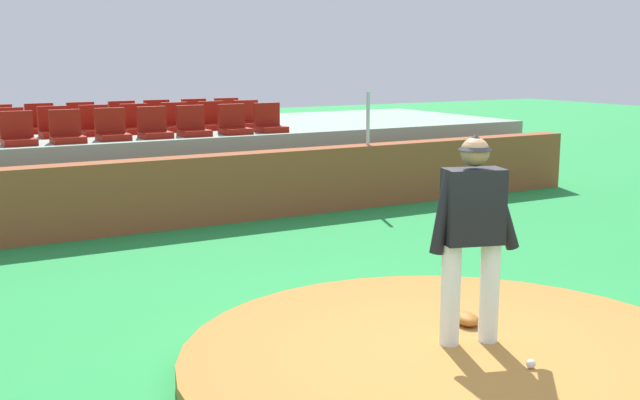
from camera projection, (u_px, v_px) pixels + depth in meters
ground_plane at (458, 374)px, 6.54m from camera, size 60.00×60.00×0.00m
pitchers_mound at (458, 363)px, 6.52m from camera, size 4.58×4.58×0.19m
pitcher at (472, 224)px, 6.54m from camera, size 0.78×0.39×1.77m
baseball at (531, 364)px, 6.17m from camera, size 0.07×0.07×0.07m
fielding_glove at (467, 319)px, 7.16m from camera, size 0.27×0.34×0.11m
brick_barrier at (181, 192)px, 12.05m from camera, size 15.46×0.40×1.06m
fence_post_right at (368, 118)px, 13.51m from camera, size 0.06×0.06×0.90m
bleacher_platform at (127, 164)px, 14.49m from camera, size 15.16×4.33×1.24m
stadium_chair_0 at (18, 134)px, 11.93m from camera, size 0.48×0.44×0.50m
stadium_chair_1 at (67, 132)px, 12.25m from camera, size 0.48×0.44×0.50m
stadium_chair_2 at (112, 130)px, 12.63m from camera, size 0.48×0.44×0.50m
stadium_chair_3 at (154, 128)px, 12.97m from camera, size 0.48×0.44×0.50m
stadium_chair_4 at (193, 126)px, 13.27m from camera, size 0.48×0.44×0.50m
stadium_chair_5 at (234, 125)px, 13.61m from camera, size 0.48×0.44×0.50m
stadium_chair_6 at (269, 123)px, 13.94m from camera, size 0.48×0.44×0.50m
stadium_chair_7 at (10, 130)px, 12.69m from camera, size 0.48×0.44×0.50m
stadium_chair_8 at (55, 127)px, 13.07m from camera, size 0.48×0.44×0.50m
stadium_chair_9 at (96, 126)px, 13.39m from camera, size 0.48×0.44×0.50m
stadium_chair_10 at (136, 124)px, 13.70m from camera, size 0.48×0.44×0.50m
stadium_chair_11 at (177, 122)px, 14.08m from camera, size 0.48×0.44×0.50m
stadium_chair_12 at (213, 121)px, 14.42m from camera, size 0.48×0.44×0.50m
stadium_chair_13 at (248, 119)px, 14.74m from camera, size 0.48×0.44×0.50m
stadium_chair_15 at (41, 123)px, 13.82m from camera, size 0.48×0.44×0.50m
stadium_chair_16 at (82, 122)px, 14.14m from camera, size 0.48×0.44×0.50m
stadium_chair_17 at (124, 120)px, 14.50m from camera, size 0.48×0.44×0.50m
stadium_chair_18 at (159, 119)px, 14.85m from camera, size 0.48×0.44×0.50m
stadium_chair_19 at (196, 117)px, 15.18m from camera, size 0.48×0.44×0.50m
stadium_chair_20 at (229, 116)px, 15.48m from camera, size 0.48×0.44×0.50m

